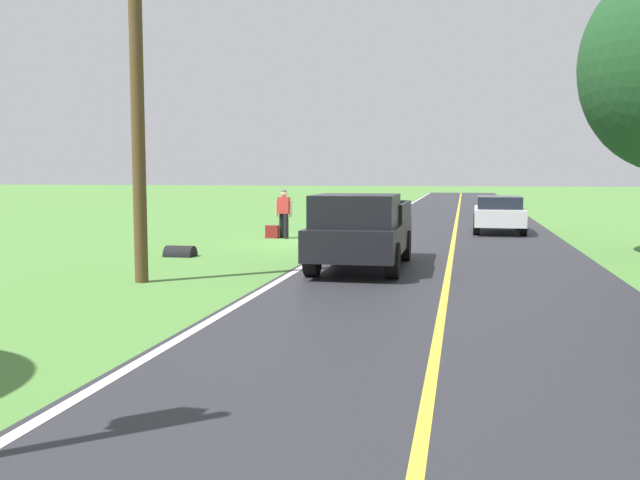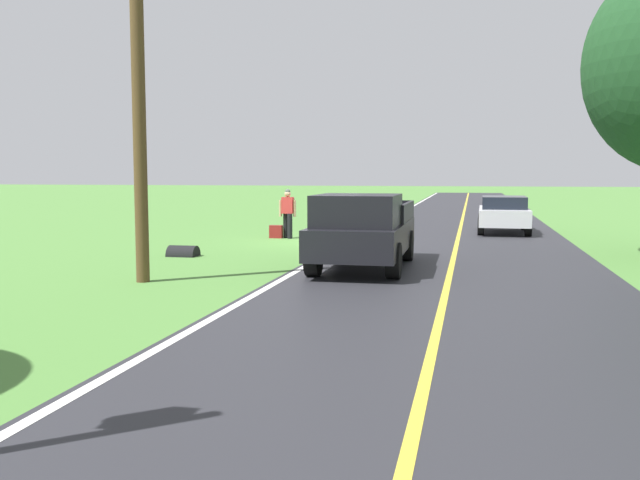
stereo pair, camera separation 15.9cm
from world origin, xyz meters
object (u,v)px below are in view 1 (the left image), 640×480
(suitcase_carried, at_px, (272,232))
(hitchhiker_walking, at_px, (284,211))
(sedan_near_oncoming, at_px, (499,213))
(utility_pole_roadside, at_px, (138,107))
(pickup_truck_passing, at_px, (361,229))

(suitcase_carried, bearing_deg, hitchhiker_walking, 100.86)
(suitcase_carried, xyz_separation_m, sedan_near_oncoming, (-7.99, -4.11, 0.53))
(suitcase_carried, distance_m, sedan_near_oncoming, 9.00)
(suitcase_carried, height_order, sedan_near_oncoming, sedan_near_oncoming)
(sedan_near_oncoming, bearing_deg, hitchhiker_walking, 28.10)
(hitchhiker_walking, distance_m, utility_pole_roadside, 10.68)
(hitchhiker_walking, bearing_deg, suitcase_carried, 9.71)
(pickup_truck_passing, relative_size, utility_pole_roadside, 0.74)
(sedan_near_oncoming, distance_m, utility_pole_roadside, 16.71)
(suitcase_carried, bearing_deg, pickup_truck_passing, 31.39)
(suitcase_carried, bearing_deg, sedan_near_oncoming, 118.39)
(pickup_truck_passing, bearing_deg, suitcase_carried, -59.76)
(hitchhiker_walking, xyz_separation_m, utility_pole_roadside, (0.45, 10.33, 2.70))
(pickup_truck_passing, xyz_separation_m, utility_pole_roadside, (4.26, 2.99, 2.71))
(pickup_truck_passing, distance_m, utility_pole_roadside, 5.87)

